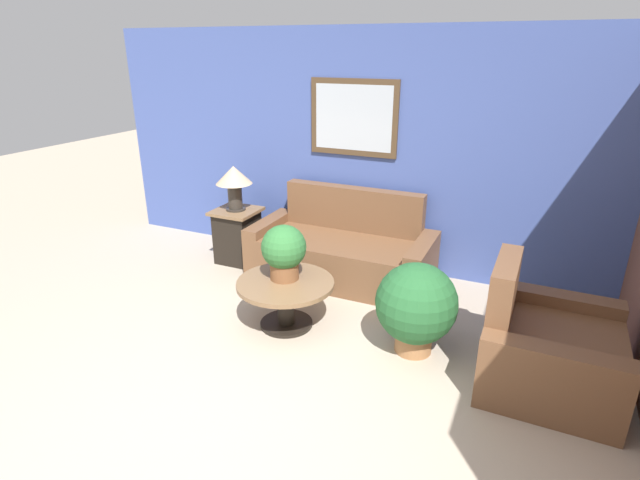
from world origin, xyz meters
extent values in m
plane|color=tan|center=(0.00, 0.00, 0.00)|extent=(20.00, 20.00, 0.00)
cube|color=#42569E|center=(0.00, 3.00, 1.30)|extent=(6.92, 0.06, 2.60)
cube|color=#4C3823|center=(-0.34, 2.95, 1.67)|extent=(0.99, 0.03, 0.81)
cube|color=#B2BCC6|center=(-0.34, 2.94, 1.67)|extent=(0.87, 0.01, 0.69)
cube|color=brown|center=(-0.26, 2.45, 0.23)|extent=(1.59, 0.88, 0.46)
cube|color=brown|center=(-0.26, 2.81, 0.70)|extent=(1.59, 0.16, 0.48)
cube|color=brown|center=(-1.14, 2.45, 0.28)|extent=(0.18, 0.88, 0.56)
cube|color=brown|center=(0.62, 2.45, 0.28)|extent=(0.18, 0.88, 0.56)
cube|color=brown|center=(1.86, 1.40, 0.23)|extent=(0.95, 0.70, 0.46)
cube|color=brown|center=(1.47, 1.41, 0.70)|extent=(0.17, 0.69, 0.48)
cube|color=brown|center=(1.86, 0.97, 0.28)|extent=(0.95, 0.19, 0.56)
cube|color=brown|center=(1.87, 1.84, 0.28)|extent=(0.95, 0.19, 0.56)
cylinder|color=black|center=(-0.33, 1.33, 0.01)|extent=(0.48, 0.48, 0.03)
cylinder|color=black|center=(-0.33, 1.33, 0.22)|extent=(0.16, 0.16, 0.37)
cylinder|color=brown|center=(-0.33, 1.33, 0.42)|extent=(0.87, 0.87, 0.04)
cube|color=black|center=(-1.55, 2.40, 0.30)|extent=(0.42, 0.42, 0.60)
cube|color=brown|center=(-1.55, 2.40, 0.62)|extent=(0.49, 0.49, 0.03)
cylinder|color=#2D2823|center=(-1.55, 2.40, 0.64)|extent=(0.23, 0.23, 0.02)
cylinder|color=#2D2823|center=(-1.55, 2.40, 0.80)|extent=(0.16, 0.16, 0.29)
cone|color=tan|center=(-1.55, 2.40, 1.04)|extent=(0.41, 0.41, 0.20)
cylinder|color=brown|center=(-0.37, 1.39, 0.52)|extent=(0.26, 0.26, 0.15)
sphere|color=#2D6B33|center=(-0.37, 1.39, 0.74)|extent=(0.40, 0.40, 0.40)
cylinder|color=#9E6B42|center=(0.83, 1.41, 0.10)|extent=(0.31, 0.31, 0.20)
sphere|color=#235B2D|center=(0.83, 1.41, 0.45)|extent=(0.67, 0.67, 0.67)
camera|label=1|loc=(1.61, -2.17, 2.39)|focal=28.00mm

